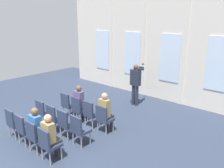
% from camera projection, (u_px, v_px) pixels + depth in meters
% --- Properties ---
extents(ground_plane, '(16.14, 16.14, 0.00)m').
position_uv_depth(ground_plane, '(30.00, 148.00, 6.42)').
color(ground_plane, '#2D384C').
extents(rear_partition, '(10.04, 0.14, 4.58)m').
position_uv_depth(rear_partition, '(151.00, 49.00, 10.22)').
color(rear_partition, silver).
rests_on(rear_partition, ground).
extents(speaker, '(0.51, 0.69, 1.78)m').
position_uv_depth(speaker, '(136.00, 82.00, 9.41)').
color(speaker, '#232838').
rests_on(speaker, ground).
extents(mic_stand, '(0.28, 0.28, 1.55)m').
position_uv_depth(mic_stand, '(133.00, 95.00, 9.96)').
color(mic_stand, black).
rests_on(mic_stand, ground).
extents(chair_r0_c0, '(0.46, 0.44, 0.94)m').
position_uv_depth(chair_r0_c0, '(68.00, 103.00, 8.36)').
color(chair_r0_c0, '#99999E').
rests_on(chair_r0_c0, ground).
extents(chair_r0_c1, '(0.46, 0.44, 0.94)m').
position_uv_depth(chair_r0_c1, '(79.00, 108.00, 7.97)').
color(chair_r0_c1, '#99999E').
rests_on(chair_r0_c1, ground).
extents(audience_r0_c1, '(0.36, 0.39, 1.34)m').
position_uv_depth(audience_r0_c1, '(80.00, 101.00, 7.97)').
color(audience_r0_c1, '#2D2D33').
rests_on(audience_r0_c1, ground).
extents(chair_r0_c2, '(0.46, 0.44, 0.94)m').
position_uv_depth(chair_r0_c2, '(91.00, 112.00, 7.57)').
color(chair_r0_c2, '#99999E').
rests_on(chair_r0_c2, ground).
extents(chair_r0_c3, '(0.46, 0.44, 0.94)m').
position_uv_depth(chair_r0_c3, '(104.00, 117.00, 7.18)').
color(chair_r0_c3, '#99999E').
rests_on(chair_r0_c3, ground).
extents(audience_r0_c3, '(0.36, 0.39, 1.35)m').
position_uv_depth(audience_r0_c3, '(105.00, 110.00, 7.18)').
color(audience_r0_c3, '#2D2D33').
rests_on(audience_r0_c3, ground).
extents(chair_r1_c0, '(0.46, 0.44, 0.94)m').
position_uv_depth(chair_r1_c0, '(43.00, 112.00, 7.62)').
color(chair_r1_c0, '#99999E').
rests_on(chair_r1_c0, ground).
extents(chair_r1_c1, '(0.46, 0.44, 0.94)m').
position_uv_depth(chair_r1_c1, '(54.00, 117.00, 7.23)').
color(chair_r1_c1, '#99999E').
rests_on(chair_r1_c1, ground).
extents(chair_r1_c2, '(0.46, 0.44, 0.94)m').
position_uv_depth(chair_r1_c2, '(66.00, 122.00, 6.84)').
color(chair_r1_c2, '#99999E').
rests_on(chair_r1_c2, ground).
extents(chair_r1_c3, '(0.46, 0.44, 0.94)m').
position_uv_depth(chair_r1_c3, '(79.00, 128.00, 6.44)').
color(chair_r1_c3, '#99999E').
rests_on(chair_r1_c3, ground).
extents(chair_r2_c0, '(0.46, 0.44, 0.94)m').
position_uv_depth(chair_r2_c0, '(14.00, 121.00, 6.89)').
color(chair_r2_c0, '#99999E').
rests_on(chair_r2_c0, ground).
extents(chair_r2_c1, '(0.46, 0.44, 0.94)m').
position_uv_depth(chair_r2_c1, '(24.00, 128.00, 6.49)').
color(chair_r2_c1, '#99999E').
rests_on(chair_r2_c1, ground).
extents(chair_r2_c2, '(0.46, 0.44, 0.94)m').
position_uv_depth(chair_r2_c2, '(35.00, 135.00, 6.10)').
color(chair_r2_c2, '#99999E').
rests_on(chair_r2_c2, ground).
extents(audience_r2_c2, '(0.36, 0.39, 1.30)m').
position_uv_depth(audience_r2_c2, '(37.00, 127.00, 6.11)').
color(audience_r2_c2, '#2D2D33').
rests_on(audience_r2_c2, ground).
extents(chair_r2_c3, '(0.46, 0.44, 0.94)m').
position_uv_depth(chair_r2_c3, '(48.00, 143.00, 5.71)').
color(chair_r2_c3, '#99999E').
rests_on(chair_r2_c3, ground).
extents(audience_r2_c3, '(0.36, 0.39, 1.29)m').
position_uv_depth(audience_r2_c3, '(50.00, 135.00, 5.71)').
color(audience_r2_c3, '#2D2D33').
rests_on(audience_r2_c3, ground).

